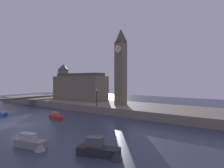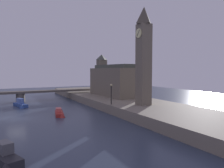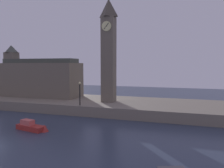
{
  "view_description": "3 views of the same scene",
  "coord_description": "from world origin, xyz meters",
  "px_view_note": "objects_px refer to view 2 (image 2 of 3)",
  "views": [
    {
      "loc": [
        28.19,
        -15.68,
        6.91
      ],
      "look_at": [
        4.76,
        17.14,
        5.96
      ],
      "focal_mm": 31.2,
      "sensor_mm": 36.0,
      "label": 1
    },
    {
      "loc": [
        35.88,
        -2.56,
        7.34
      ],
      "look_at": [
        1.42,
        15.47,
        4.87
      ],
      "focal_mm": 35.65,
      "sensor_mm": 36.0,
      "label": 2
    },
    {
      "loc": [
        16.98,
        -14.44,
        7.41
      ],
      "look_at": [
        6.54,
        17.95,
        4.47
      ],
      "focal_mm": 35.68,
      "sensor_mm": 36.0,
      "label": 3
    }
  ],
  "objects_px": {
    "boat_dinghy_red": "(60,113)",
    "parliament_hall": "(113,80)",
    "boat_barge_dark": "(5,159)",
    "clock_tower": "(144,55)",
    "boat_tour_blue": "(21,104)",
    "streetlamp": "(111,92)"
  },
  "relations": [
    {
      "from": "boat_barge_dark",
      "to": "clock_tower",
      "type": "bearing_deg",
      "value": 118.86
    },
    {
      "from": "boat_tour_blue",
      "to": "parliament_hall",
      "type": "bearing_deg",
      "value": 83.68
    },
    {
      "from": "boat_barge_dark",
      "to": "parliament_hall",
      "type": "bearing_deg",
      "value": 138.58
    },
    {
      "from": "clock_tower",
      "to": "streetlamp",
      "type": "distance_m",
      "value": 8.18
    },
    {
      "from": "parliament_hall",
      "to": "streetlamp",
      "type": "height_order",
      "value": "parliament_hall"
    },
    {
      "from": "clock_tower",
      "to": "parliament_hall",
      "type": "distance_m",
      "value": 15.64
    },
    {
      "from": "boat_barge_dark",
      "to": "boat_dinghy_red",
      "type": "height_order",
      "value": "boat_barge_dark"
    },
    {
      "from": "boat_barge_dark",
      "to": "streetlamp",
      "type": "bearing_deg",
      "value": 131.12
    },
    {
      "from": "boat_dinghy_red",
      "to": "parliament_hall",
      "type": "bearing_deg",
      "value": 124.09
    },
    {
      "from": "boat_dinghy_red",
      "to": "boat_tour_blue",
      "type": "height_order",
      "value": "boat_tour_blue"
    },
    {
      "from": "boat_dinghy_red",
      "to": "boat_barge_dark",
      "type": "bearing_deg",
      "value": -27.24
    },
    {
      "from": "boat_barge_dark",
      "to": "boat_tour_blue",
      "type": "relative_size",
      "value": 0.88
    },
    {
      "from": "streetlamp",
      "to": "boat_barge_dark",
      "type": "bearing_deg",
      "value": -48.88
    },
    {
      "from": "parliament_hall",
      "to": "boat_dinghy_red",
      "type": "height_order",
      "value": "parliament_hall"
    },
    {
      "from": "streetlamp",
      "to": "boat_tour_blue",
      "type": "bearing_deg",
      "value": -137.07
    },
    {
      "from": "parliament_hall",
      "to": "boat_tour_blue",
      "type": "bearing_deg",
      "value": -96.32
    },
    {
      "from": "parliament_hall",
      "to": "boat_dinghy_red",
      "type": "xyz_separation_m",
      "value": [
        10.11,
        -14.94,
        -4.58
      ]
    },
    {
      "from": "parliament_hall",
      "to": "boat_barge_dark",
      "type": "height_order",
      "value": "parliament_hall"
    },
    {
      "from": "clock_tower",
      "to": "boat_tour_blue",
      "type": "xyz_separation_m",
      "value": [
        -16.9,
        -17.59,
        -9.33
      ]
    },
    {
      "from": "boat_dinghy_red",
      "to": "boat_tour_blue",
      "type": "distance_m",
      "value": 13.14
    },
    {
      "from": "clock_tower",
      "to": "boat_dinghy_red",
      "type": "bearing_deg",
      "value": -109.7
    },
    {
      "from": "clock_tower",
      "to": "boat_barge_dark",
      "type": "bearing_deg",
      "value": -61.14
    }
  ]
}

